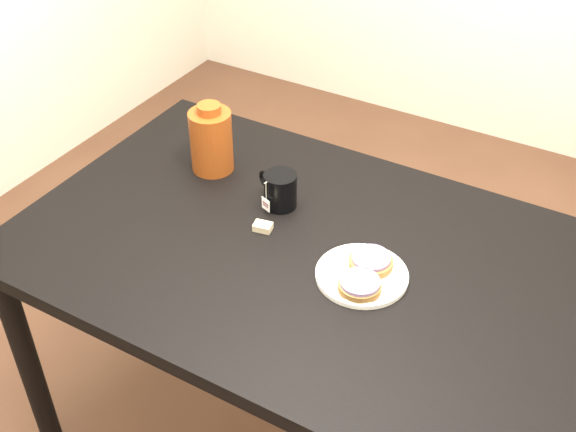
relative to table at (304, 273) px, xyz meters
The scene contains 7 objects.
table is the anchor object (origin of this frame).
plate 0.19m from the table, ahead, with size 0.21×0.21×0.02m.
bagel_back 0.20m from the table, ahead, with size 0.14×0.14×0.03m.
bagel_front 0.23m from the table, 22.94° to the right, with size 0.12×0.12×0.03m.
mug 0.22m from the table, 139.50° to the left, with size 0.14×0.11×0.09m.
teabag_pouch 0.15m from the table, behind, with size 0.04×0.03×0.02m, color #C6B793.
bagel_package 0.46m from the table, 155.84° to the left, with size 0.15×0.15×0.20m.
Camera 1 is at (0.63, -1.17, 1.87)m, focal length 45.00 mm.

